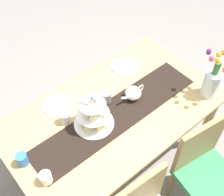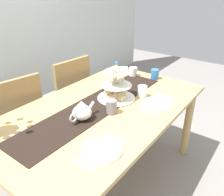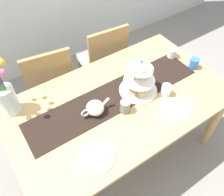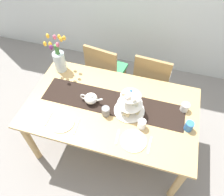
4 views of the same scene
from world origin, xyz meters
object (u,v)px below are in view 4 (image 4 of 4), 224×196
object	(u,v)px
mug_orange	(189,126)
teapot	(91,98)
dining_table	(111,112)
mug_white_text	(142,124)
chair_left	(105,70)
fork_left	(48,119)
chair_right	(152,79)
dinner_plate_left	(62,122)
knife_right	(150,145)
tulip_vase	(59,58)
tiered_cake_stand	(130,105)
cream_jug	(185,107)
dinner_plate_right	(133,141)
fork_right	(118,137)
knife_left	(76,126)
mug_grey	(106,111)

from	to	relation	value
mug_orange	teapot	bearing A→B (deg)	177.02
dining_table	mug_white_text	distance (m)	0.39
chair_left	fork_left	bearing A→B (deg)	-103.01
chair_right	dinner_plate_left	world-z (taller)	chair_right
knife_right	mug_white_text	size ratio (longest dim) A/B	1.79
tulip_vase	knife_right	world-z (taller)	tulip_vase
chair_left	dinner_plate_left	distance (m)	1.06
teapot	tulip_vase	size ratio (longest dim) A/B	0.54
tiered_cake_stand	knife_right	bearing A→B (deg)	-50.30
fork_left	dinner_plate_left	bearing A→B (deg)	0.00
cream_jug	knife_right	xyz separation A→B (m)	(-0.25, -0.47, -0.04)
chair_left	dinner_plate_right	distance (m)	1.21
tiered_cake_stand	mug_white_text	xyz separation A→B (m)	(0.15, -0.15, -0.04)
cream_jug	fork_right	bearing A→B (deg)	-139.09
teapot	knife_right	world-z (taller)	teapot
knife_left	knife_right	xyz separation A→B (m)	(0.68, 0.00, 0.00)
fork_right	dinner_plate_left	bearing A→B (deg)	180.00
knife_left	dinner_plate_left	bearing A→B (deg)	180.00
fork_right	knife_right	distance (m)	0.29
chair_right	fork_left	size ratio (longest dim) A/B	6.07
tiered_cake_stand	teapot	bearing A→B (deg)	-179.99
teapot	knife_left	size ratio (longest dim) A/B	1.40
fork_right	knife_left	bearing A→B (deg)	180.00
tiered_cake_stand	mug_white_text	distance (m)	0.22
mug_grey	mug_white_text	size ratio (longest dim) A/B	1.00
tiered_cake_stand	tulip_vase	xyz separation A→B (m)	(-0.88, 0.36, 0.07)
fork_right	fork_left	bearing A→B (deg)	180.00
cream_jug	mug_grey	bearing A→B (deg)	-159.58
dinner_plate_left	mug_orange	distance (m)	1.16
tiered_cake_stand	knife_right	size ratio (longest dim) A/B	1.79
tiered_cake_stand	mug_orange	size ratio (longest dim) A/B	3.20
dining_table	mug_grey	bearing A→B (deg)	-101.42
dining_table	chair_left	world-z (taller)	chair_left
tulip_vase	cream_jug	xyz separation A→B (m)	(1.40, -0.20, -0.12)
tiered_cake_stand	fork_left	distance (m)	0.79
fork_left	knife_left	world-z (taller)	same
fork_left	tiered_cake_stand	bearing A→B (deg)	23.43
chair_left	mug_white_text	bearing A→B (deg)	-54.24
dining_table	mug_orange	world-z (taller)	mug_orange
tulip_vase	knife_right	bearing A→B (deg)	-30.35
chair_left	fork_right	bearing A→B (deg)	-66.62
knife_right	dining_table	bearing A→B (deg)	144.91
tulip_vase	chair_right	bearing A→B (deg)	19.64
chair_left	fork_right	distance (m)	1.15
fork_right	mug_white_text	world-z (taller)	mug_white_text
dining_table	mug_orange	size ratio (longest dim) A/B	17.87
dinner_plate_right	mug_orange	world-z (taller)	mug_orange
chair_left	tulip_vase	distance (m)	0.67
dinner_plate_left	knife_left	xyz separation A→B (m)	(0.14, 0.00, -0.00)
mug_grey	mug_white_text	world-z (taller)	mug_grey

